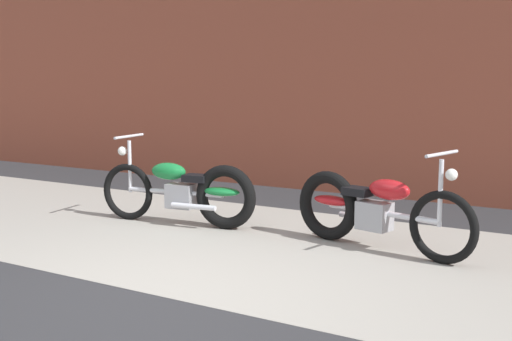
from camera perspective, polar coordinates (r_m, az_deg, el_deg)
ground_plane at (r=5.12m, az=-9.56°, el=-10.94°), size 80.00×80.00×0.00m
sidewalk_slab at (r=6.49m, az=0.49°, el=-6.70°), size 36.00×3.50×0.01m
brick_building_wall at (r=9.47m, az=11.33°, el=13.32°), size 36.00×0.50×5.10m
motorcycle_green at (r=7.33m, az=-6.25°, el=-1.88°), size 2.00×0.58×1.03m
motorcycle_red at (r=6.39m, az=10.06°, el=-3.42°), size 1.98×0.73×1.03m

